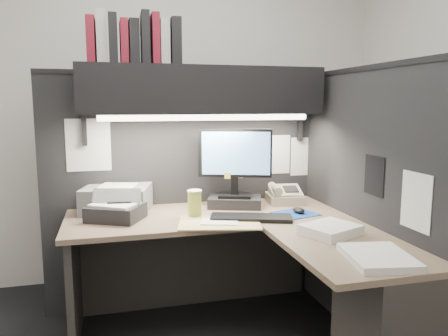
{
  "coord_description": "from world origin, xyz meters",
  "views": [
    {
      "loc": [
        -0.46,
        -2.05,
        1.41
      ],
      "look_at": [
        0.21,
        0.51,
        1.02
      ],
      "focal_mm": 35.0,
      "sensor_mm": 36.0,
      "label": 1
    }
  ],
  "objects_px": {
    "desk": "(288,288)",
    "printer": "(117,199)",
    "overhead_shelf": "(202,90)",
    "keyboard": "(251,218)",
    "notebook_stack": "(116,212)",
    "coffee_cup": "(195,204)",
    "monitor": "(235,176)",
    "telephone": "(285,196)"
  },
  "relations": [
    {
      "from": "monitor",
      "to": "coffee_cup",
      "type": "height_order",
      "value": "monitor"
    },
    {
      "from": "keyboard",
      "to": "notebook_stack",
      "type": "height_order",
      "value": "notebook_stack"
    },
    {
      "from": "monitor",
      "to": "printer",
      "type": "relative_size",
      "value": 1.3
    },
    {
      "from": "desk",
      "to": "monitor",
      "type": "height_order",
      "value": "monitor"
    },
    {
      "from": "overhead_shelf",
      "to": "keyboard",
      "type": "relative_size",
      "value": 3.22
    },
    {
      "from": "overhead_shelf",
      "to": "monitor",
      "type": "bearing_deg",
      "value": -15.55
    },
    {
      "from": "desk",
      "to": "printer",
      "type": "height_order",
      "value": "printer"
    },
    {
      "from": "notebook_stack",
      "to": "overhead_shelf",
      "type": "bearing_deg",
      "value": 18.52
    },
    {
      "from": "coffee_cup",
      "to": "desk",
      "type": "bearing_deg",
      "value": -51.37
    },
    {
      "from": "monitor",
      "to": "telephone",
      "type": "xyz_separation_m",
      "value": [
        0.37,
        0.04,
        -0.16
      ]
    },
    {
      "from": "desk",
      "to": "overhead_shelf",
      "type": "xyz_separation_m",
      "value": [
        -0.3,
        0.75,
        1.06
      ]
    },
    {
      "from": "desk",
      "to": "notebook_stack",
      "type": "height_order",
      "value": "notebook_stack"
    },
    {
      "from": "printer",
      "to": "notebook_stack",
      "type": "xyz_separation_m",
      "value": [
        -0.01,
        -0.22,
        -0.04
      ]
    },
    {
      "from": "telephone",
      "to": "keyboard",
      "type": "bearing_deg",
      "value": -125.98
    },
    {
      "from": "notebook_stack",
      "to": "keyboard",
      "type": "bearing_deg",
      "value": -14.47
    },
    {
      "from": "coffee_cup",
      "to": "printer",
      "type": "xyz_separation_m",
      "value": [
        -0.45,
        0.27,
        0.0
      ]
    },
    {
      "from": "overhead_shelf",
      "to": "desk",
      "type": "bearing_deg",
      "value": -68.21
    },
    {
      "from": "overhead_shelf",
      "to": "notebook_stack",
      "type": "distance_m",
      "value": 0.94
    },
    {
      "from": "overhead_shelf",
      "to": "notebook_stack",
      "type": "bearing_deg",
      "value": -161.48
    },
    {
      "from": "overhead_shelf",
      "to": "telephone",
      "type": "relative_size",
      "value": 6.38
    },
    {
      "from": "keyboard",
      "to": "printer",
      "type": "bearing_deg",
      "value": 170.04
    },
    {
      "from": "desk",
      "to": "telephone",
      "type": "relative_size",
      "value": 7.0
    },
    {
      "from": "desk",
      "to": "printer",
      "type": "bearing_deg",
      "value": 137.8
    },
    {
      "from": "monitor",
      "to": "overhead_shelf",
      "type": "bearing_deg",
      "value": -176.95
    },
    {
      "from": "monitor",
      "to": "notebook_stack",
      "type": "xyz_separation_m",
      "value": [
        -0.78,
        -0.13,
        -0.16
      ]
    },
    {
      "from": "monitor",
      "to": "telephone",
      "type": "height_order",
      "value": "monitor"
    },
    {
      "from": "monitor",
      "to": "coffee_cup",
      "type": "bearing_deg",
      "value": -130.22
    },
    {
      "from": "desk",
      "to": "telephone",
      "type": "distance_m",
      "value": 0.85
    },
    {
      "from": "desk",
      "to": "overhead_shelf",
      "type": "height_order",
      "value": "overhead_shelf"
    },
    {
      "from": "telephone",
      "to": "printer",
      "type": "height_order",
      "value": "printer"
    },
    {
      "from": "coffee_cup",
      "to": "printer",
      "type": "bearing_deg",
      "value": 149.08
    },
    {
      "from": "notebook_stack",
      "to": "monitor",
      "type": "bearing_deg",
      "value": 9.8
    },
    {
      "from": "desk",
      "to": "coffee_cup",
      "type": "xyz_separation_m",
      "value": [
        -0.41,
        0.51,
        0.36
      ]
    },
    {
      "from": "keyboard",
      "to": "printer",
      "type": "distance_m",
      "value": 0.88
    },
    {
      "from": "printer",
      "to": "overhead_shelf",
      "type": "bearing_deg",
      "value": 11.85
    },
    {
      "from": "telephone",
      "to": "notebook_stack",
      "type": "xyz_separation_m",
      "value": [
        -1.15,
        -0.17,
        -0.0
      ]
    },
    {
      "from": "desk",
      "to": "telephone",
      "type": "bearing_deg",
      "value": 69.25
    },
    {
      "from": "desk",
      "to": "overhead_shelf",
      "type": "relative_size",
      "value": 1.1
    },
    {
      "from": "overhead_shelf",
      "to": "printer",
      "type": "xyz_separation_m",
      "value": [
        -0.56,
        0.03,
        -0.69
      ]
    },
    {
      "from": "desk",
      "to": "notebook_stack",
      "type": "relative_size",
      "value": 5.7
    },
    {
      "from": "keyboard",
      "to": "overhead_shelf",
      "type": "bearing_deg",
      "value": 136.79
    },
    {
      "from": "monitor",
      "to": "coffee_cup",
      "type": "xyz_separation_m",
      "value": [
        -0.31,
        -0.19,
        -0.13
      ]
    }
  ]
}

